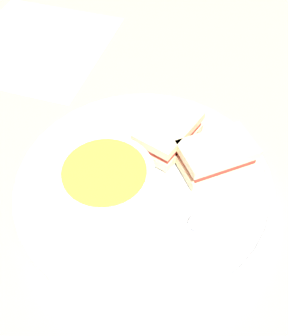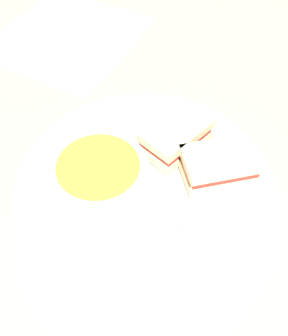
{
  "view_description": "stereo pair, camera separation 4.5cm",
  "coord_description": "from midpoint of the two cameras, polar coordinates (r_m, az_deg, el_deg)",
  "views": [
    {
      "loc": [
        -0.02,
        0.28,
        0.4
      ],
      "look_at": [
        0.0,
        0.0,
        0.04
      ],
      "focal_mm": 42.0,
      "sensor_mm": 36.0,
      "label": 1
    },
    {
      "loc": [
        -0.07,
        0.28,
        0.4
      ],
      "look_at": [
        0.0,
        0.0,
        0.04
      ],
      "focal_mm": 42.0,
      "sensor_mm": 36.0,
      "label": 2
    }
  ],
  "objects": [
    {
      "name": "plate",
      "position": [
        0.48,
        -2.72,
        -2.43
      ],
      "size": [
        0.31,
        0.31,
        0.02
      ],
      "color": "white",
      "rests_on": "ground_plane"
    },
    {
      "name": "spoon",
      "position": [
        0.43,
        4.63,
        -8.23
      ],
      "size": [
        0.11,
        0.05,
        0.01
      ],
      "rotation": [
        0.0,
        0.0,
        9.76
      ],
      "color": "silver",
      "rests_on": "plate"
    },
    {
      "name": "menu_sheet",
      "position": [
        0.74,
        -17.15,
        16.61
      ],
      "size": [
        0.28,
        0.29,
        0.0
      ],
      "rotation": [
        0.0,
        0.0,
        -0.22
      ],
      "color": "white",
      "rests_on": "ground_plane"
    },
    {
      "name": "sandwich_half_near",
      "position": [
        0.48,
        7.76,
        1.66
      ],
      "size": [
        0.1,
        0.09,
        0.03
      ],
      "rotation": [
        0.0,
        0.0,
        3.6
      ],
      "color": "beige",
      "rests_on": "plate"
    },
    {
      "name": "soup_bowl",
      "position": [
        0.42,
        -8.53,
        -3.57
      ],
      "size": [
        0.1,
        0.1,
        0.07
      ],
      "color": "white",
      "rests_on": "plate"
    },
    {
      "name": "sandwich_half_far",
      "position": [
        0.5,
        0.95,
        4.99
      ],
      "size": [
        0.09,
        0.1,
        0.03
      ],
      "rotation": [
        0.0,
        0.0,
        4.18
      ],
      "color": "beige",
      "rests_on": "plate"
    },
    {
      "name": "ground_plane",
      "position": [
        0.49,
        -2.67,
        -3.17
      ],
      "size": [
        2.4,
        2.4,
        0.0
      ],
      "primitive_type": "plane",
      "color": "#D1B27F"
    }
  ]
}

